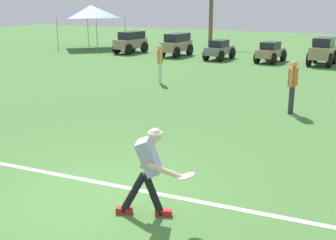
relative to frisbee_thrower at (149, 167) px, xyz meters
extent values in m
plane|color=#487939|center=(-1.09, 0.25, -0.80)|extent=(80.00, 80.00, 0.00)
cube|color=white|center=(-1.09, 0.64, -0.80)|extent=(23.72, 1.99, 0.01)
cylinder|color=black|center=(0.06, 0.02, -0.44)|extent=(0.37, 0.24, 0.72)
cube|color=red|center=(0.21, 0.08, -0.75)|extent=(0.28, 0.19, 0.10)
cylinder|color=black|center=(-0.23, -0.09, -0.44)|extent=(0.45, 0.27, 0.69)
cube|color=red|center=(-0.37, -0.14, -0.75)|extent=(0.28, 0.19, 0.10)
cube|color=#9EA3D1|center=(0.00, 0.00, 0.17)|extent=(0.48, 0.46, 0.58)
sphere|color=beige|center=(0.10, 0.04, 0.52)|extent=(0.27, 0.27, 0.21)
cylinder|color=white|center=(0.10, 0.04, 0.55)|extent=(0.28, 0.28, 0.03)
cylinder|color=beige|center=(0.33, -0.06, 0.02)|extent=(0.56, 0.28, 0.27)
cylinder|color=beige|center=(-0.12, 0.17, 0.14)|extent=(0.29, 0.18, 0.49)
cylinder|color=white|center=(0.62, 0.03, -0.03)|extent=(0.28, 0.29, 0.11)
cylinder|color=silver|center=(-5.03, 9.52, -0.39)|extent=(0.15, 0.15, 0.82)
cylinder|color=silver|center=(-5.13, 9.67, -0.39)|extent=(0.15, 0.15, 0.82)
cube|color=orange|center=(-5.08, 9.59, 0.29)|extent=(0.36, 0.39, 0.54)
cylinder|color=beige|center=(-4.96, 9.42, 0.30)|extent=(0.10, 0.10, 0.52)
cylinder|color=beige|center=(-5.20, 9.77, 0.30)|extent=(0.10, 0.10, 0.52)
sphere|color=beige|center=(-5.08, 9.59, 0.66)|extent=(0.28, 0.28, 0.20)
cylinder|color=#33333D|center=(0.61, 7.18, -0.39)|extent=(0.12, 0.12, 0.82)
cylinder|color=#33333D|center=(0.62, 7.36, -0.39)|extent=(0.12, 0.12, 0.82)
cube|color=orange|center=(0.62, 7.27, 0.29)|extent=(0.22, 0.35, 0.54)
cylinder|color=tan|center=(0.60, 7.06, 0.30)|extent=(0.08, 0.08, 0.52)
cylinder|color=tan|center=(0.63, 7.48, 0.30)|extent=(0.08, 0.08, 0.52)
sphere|color=tan|center=(0.62, 7.27, 0.66)|extent=(0.21, 0.21, 0.20)
cube|color=#998466|center=(-11.62, 17.64, -0.19)|extent=(1.14, 2.47, 0.55)
cube|color=#1E232B|center=(-11.61, 17.79, 0.31)|extent=(0.98, 1.86, 0.46)
cylinder|color=black|center=(-12.04, 18.51, -0.47)|extent=(0.23, 0.67, 0.66)
cylinder|color=black|center=(-11.08, 18.44, -0.47)|extent=(0.23, 0.67, 0.66)
cylinder|color=black|center=(-12.17, 16.84, -0.47)|extent=(0.23, 0.67, 0.66)
cylinder|color=black|center=(-11.21, 16.77, -0.47)|extent=(0.23, 0.67, 0.66)
cube|color=#998466|center=(-8.35, 17.56, -0.19)|extent=(1.06, 2.44, 0.55)
cube|color=#1E232B|center=(-8.34, 17.71, 0.31)|extent=(0.92, 1.83, 0.46)
cylinder|color=black|center=(-8.79, 18.42, -0.47)|extent=(0.21, 0.67, 0.66)
cylinder|color=black|center=(-7.83, 18.38, -0.47)|extent=(0.21, 0.67, 0.66)
cylinder|color=black|center=(-8.86, 16.75, -0.47)|extent=(0.21, 0.67, 0.66)
cylinder|color=black|center=(-7.91, 16.71, -0.47)|extent=(0.21, 0.67, 0.66)
cube|color=slate|center=(-5.53, 17.41, -0.29)|extent=(1.06, 2.26, 0.42)
cube|color=#1E232B|center=(-5.54, 17.31, 0.11)|extent=(0.87, 1.15, 0.38)
cylinder|color=black|center=(-5.93, 18.22, -0.50)|extent=(0.22, 0.61, 0.60)
cylinder|color=black|center=(-5.03, 18.15, -0.50)|extent=(0.22, 0.61, 0.60)
cylinder|color=black|center=(-6.04, 16.68, -0.50)|extent=(0.22, 0.61, 0.60)
cylinder|color=black|center=(-5.14, 16.61, -0.50)|extent=(0.22, 0.61, 0.60)
cube|color=#998466|center=(-2.69, 17.65, -0.29)|extent=(1.14, 2.29, 0.42)
cube|color=#1E232B|center=(-2.70, 17.55, 0.11)|extent=(0.91, 1.18, 0.38)
cylinder|color=black|center=(-3.05, 18.47, -0.50)|extent=(0.24, 0.62, 0.60)
cylinder|color=black|center=(-2.16, 18.37, -0.50)|extent=(0.24, 0.62, 0.60)
cylinder|color=black|center=(-3.22, 16.94, -0.50)|extent=(0.24, 0.62, 0.60)
cylinder|color=black|center=(-2.32, 16.84, -0.50)|extent=(0.24, 0.62, 0.60)
cube|color=#998466|center=(-0.06, 17.89, -0.14)|extent=(1.07, 2.38, 0.60)
cube|color=#1E232B|center=(-0.06, 17.94, 0.38)|extent=(0.92, 1.58, 0.44)
cylinder|color=black|center=(-0.52, 18.69, -0.44)|extent=(0.21, 0.73, 0.72)
cylinder|color=black|center=(0.46, 18.65, -0.44)|extent=(0.21, 0.73, 0.72)
cylinder|color=black|center=(-0.58, 17.13, -0.44)|extent=(0.21, 0.73, 0.72)
cylinder|color=black|center=(0.40, 17.09, -0.44)|extent=(0.21, 0.73, 0.72)
cylinder|color=brown|center=(-8.87, 24.23, 2.26)|extent=(0.29, 0.29, 6.13)
cylinder|color=#B2B5BA|center=(-13.94, 20.57, 0.25)|extent=(0.06, 0.06, 2.10)
cylinder|color=#B2B5BA|center=(-17.27, 20.57, 0.25)|extent=(0.06, 0.06, 2.10)
cylinder|color=#B2B5BA|center=(-13.94, 17.24, 0.25)|extent=(0.06, 0.06, 2.10)
cylinder|color=#B2B5BA|center=(-17.27, 17.24, 0.25)|extent=(0.06, 0.06, 2.10)
pyramid|color=#33569E|center=(-15.60, 18.91, 1.71)|extent=(3.50, 3.50, 0.82)
camera|label=1|loc=(3.02, -5.10, 2.43)|focal=45.00mm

